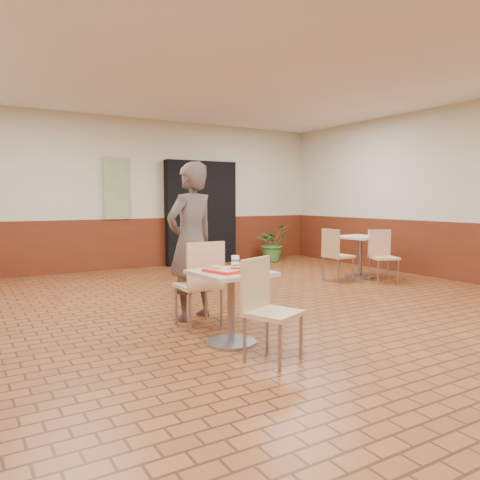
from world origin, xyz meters
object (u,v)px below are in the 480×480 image
long_john_donut (238,266)px  paper_cup (235,261)px  ring_donut (216,267)px  potted_plant (272,243)px  chair_main_back (201,280)px  serving_tray (231,270)px  second_table (360,250)px  chair_second_front (382,253)px  main_table (231,295)px  chair_second_left (335,252)px  customer (191,241)px  chair_main_front (266,304)px

long_john_donut → paper_cup: bearing=67.3°
ring_donut → potted_plant: 6.11m
chair_main_back → serving_tray: size_ratio=2.12×
second_table → ring_donut: bearing=-152.5°
chair_main_back → chair_second_front: size_ratio=1.08×
main_table → chair_second_front: 4.23m
chair_second_left → chair_main_back: bearing=112.6°
chair_main_back → chair_second_left: 3.53m
main_table → long_john_donut: (0.04, -0.06, 0.28)m
main_table → chair_main_back: size_ratio=0.75×
serving_tray → potted_plant: 6.07m
ring_donut → paper_cup: size_ratio=0.95×
chair_main_back → long_john_donut: (0.03, -0.73, 0.23)m
serving_tray → long_john_donut: long_john_donut is taller
customer → paper_cup: (0.04, -0.94, -0.12)m
potted_plant → chair_main_back: bearing=-132.9°
long_john_donut → chair_second_front: bearing=24.0°
serving_tray → potted_plant: (3.79, 4.73, -0.31)m
chair_second_left → ring_donut: bearing=119.8°
serving_tray → chair_main_front: bearing=-86.4°
ring_donut → second_table: (4.03, 2.10, -0.25)m
serving_tray → chair_second_left: 3.86m
chair_main_front → chair_second_left: size_ratio=0.99×
customer → chair_second_left: (3.16, 1.02, -0.41)m
ring_donut → chair_second_front: (4.03, 1.60, -0.26)m
chair_main_back → serving_tray: 0.69m
chair_second_left → chair_second_front: 0.78m
chair_second_left → potted_plant: 2.70m
long_john_donut → chair_second_front: chair_second_front is taller
main_table → customer: 1.15m
main_table → serving_tray: serving_tray is taller
chair_second_front → long_john_donut: bearing=-133.5°
main_table → second_table: bearing=28.9°
paper_cup → chair_second_left: chair_second_left is taller
second_table → chair_main_back: bearing=-159.0°
ring_donut → paper_cup: paper_cup is taller
serving_tray → long_john_donut: 0.08m
customer → paper_cup: 0.95m
chair_second_left → chair_second_front: chair_second_left is taller
customer → long_john_donut: bearing=71.1°
chair_main_front → potted_plant: bearing=32.2°
long_john_donut → potted_plant: size_ratio=0.20×
chair_main_front → second_table: bearing=12.5°
long_john_donut → main_table: bearing=122.2°
chair_main_front → paper_cup: 0.73m
chair_main_back → ring_donut: (-0.15, -0.61, 0.22)m
ring_donut → long_john_donut: 0.21m
serving_tray → ring_donut: 0.15m
chair_main_front → paper_cup: chair_main_front is taller
paper_cup → ring_donut: bearing=-165.3°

